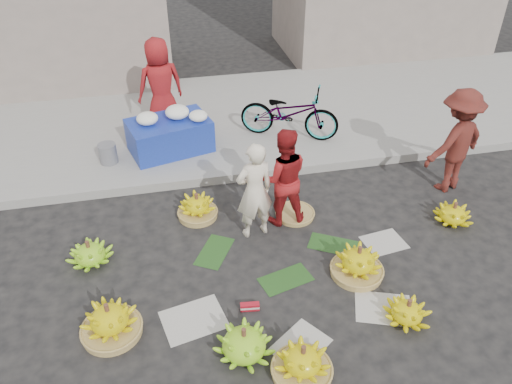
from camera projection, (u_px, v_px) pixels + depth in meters
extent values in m
plane|color=black|center=(289.00, 267.00, 6.43)|extent=(80.00, 80.00, 0.00)
cube|color=gray|center=(254.00, 172.00, 8.14)|extent=(40.00, 0.25, 0.15)
cube|color=gray|center=(232.00, 116.00, 9.83)|extent=(40.00, 4.00, 0.12)
cylinder|color=#A07F43|center=(112.00, 330.00, 5.54)|extent=(0.66, 0.66, 0.09)
cylinder|color=#543021|center=(107.00, 309.00, 5.34)|extent=(0.05, 0.05, 0.12)
cylinder|color=#543021|center=(244.00, 333.00, 5.14)|extent=(0.05, 0.05, 0.12)
cylinder|color=#A07F43|center=(302.00, 371.00, 5.12)|extent=(0.62, 0.62, 0.09)
cylinder|color=#543021|center=(303.00, 351.00, 4.93)|extent=(0.05, 0.05, 0.12)
cylinder|color=#543021|center=(409.00, 304.00, 5.58)|extent=(0.05, 0.05, 0.12)
cylinder|color=#A07F43|center=(357.00, 271.00, 6.30)|extent=(0.65, 0.65, 0.09)
cylinder|color=#543021|center=(360.00, 251.00, 6.11)|extent=(0.05, 0.05, 0.12)
cylinder|color=#543021|center=(455.00, 206.00, 7.05)|extent=(0.05, 0.05, 0.12)
cylinder|color=#543021|center=(88.00, 245.00, 6.35)|extent=(0.05, 0.05, 0.12)
cylinder|color=#A07F43|center=(198.00, 214.00, 7.28)|extent=(0.56, 0.56, 0.09)
cylinder|color=#543021|center=(196.00, 197.00, 7.11)|extent=(0.05, 0.05, 0.12)
cylinder|color=#A07F43|center=(295.00, 214.00, 7.30)|extent=(0.71, 0.71, 0.06)
cube|color=#AC1221|center=(250.00, 307.00, 5.81)|extent=(0.23, 0.10, 0.09)
imported|color=white|center=(254.00, 191.00, 6.59)|extent=(0.58, 0.44, 1.42)
imported|color=#A71919|center=(283.00, 178.00, 6.82)|extent=(0.77, 0.63, 1.46)
imported|color=maroon|center=(456.00, 141.00, 7.46)|extent=(1.21, 0.93, 1.65)
cube|color=#172D9A|center=(170.00, 135.00, 8.50)|extent=(1.50, 1.14, 0.55)
ellipsoid|color=white|center=(147.00, 119.00, 8.18)|extent=(0.36, 0.36, 0.20)
ellipsoid|color=white|center=(177.00, 112.00, 8.35)|extent=(0.40, 0.40, 0.22)
ellipsoid|color=white|center=(198.00, 116.00, 8.28)|extent=(0.31, 0.31, 0.17)
cylinder|color=slate|center=(108.00, 153.00, 8.22)|extent=(0.30, 0.30, 0.33)
imported|color=#A71919|center=(160.00, 85.00, 8.84)|extent=(0.93, 0.72, 1.68)
imported|color=gray|center=(289.00, 113.00, 8.79)|extent=(1.31, 1.85, 0.93)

